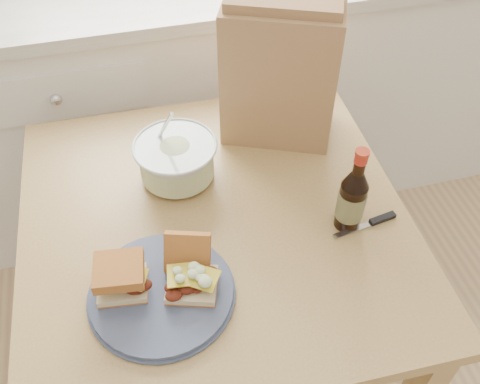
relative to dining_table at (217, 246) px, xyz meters
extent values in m
cube|color=white|center=(0.15, 0.88, -0.19)|extent=(2.40, 0.60, 0.90)
cube|color=tan|center=(0.00, 0.00, 0.09)|extent=(0.92, 0.92, 0.04)
cube|color=tan|center=(-0.39, 0.41, -0.29)|extent=(0.06, 0.06, 0.71)
cube|color=tan|center=(0.41, 0.39, -0.29)|extent=(0.06, 0.06, 0.71)
cylinder|color=#434E6C|center=(-0.15, -0.18, 0.12)|extent=(0.30, 0.30, 0.02)
cube|color=beige|center=(-0.23, -0.15, 0.14)|extent=(0.11, 0.10, 0.02)
cube|color=gold|center=(-0.23, -0.15, 0.17)|extent=(0.07, 0.07, 0.00)
cube|color=#AB642D|center=(-0.23, -0.15, 0.19)|extent=(0.11, 0.10, 0.03)
cube|color=beige|center=(-0.09, -0.19, 0.14)|extent=(0.13, 0.12, 0.02)
cube|color=gold|center=(-0.09, -0.19, 0.17)|extent=(0.07, 0.07, 0.00)
cube|color=#AB642D|center=(-0.09, -0.13, 0.17)|extent=(0.11, 0.09, 0.09)
cone|color=silver|center=(-0.06, 0.16, 0.16)|extent=(0.20, 0.20, 0.10)
cylinder|color=beige|center=(-0.06, 0.16, 0.16)|extent=(0.18, 0.18, 0.07)
torus|color=silver|center=(-0.06, 0.16, 0.21)|extent=(0.21, 0.21, 0.01)
cylinder|color=silver|center=(-0.08, 0.19, 0.25)|extent=(0.05, 0.07, 0.14)
cylinder|color=black|center=(0.29, -0.09, 0.17)|extent=(0.06, 0.06, 0.13)
cone|color=black|center=(0.29, -0.09, 0.26)|extent=(0.06, 0.06, 0.04)
cylinder|color=black|center=(0.29, -0.09, 0.30)|extent=(0.03, 0.03, 0.05)
cylinder|color=#B32217|center=(0.29, -0.09, 0.32)|extent=(0.03, 0.03, 0.02)
cylinder|color=#A9341F|center=(0.29, -0.09, 0.33)|extent=(0.03, 0.03, 0.01)
cylinder|color=#353E1F|center=(0.29, -0.09, 0.18)|extent=(0.06, 0.06, 0.07)
cube|color=silver|center=(0.30, -0.12, 0.11)|extent=(0.12, 0.03, 0.00)
cube|color=black|center=(0.38, -0.10, 0.12)|extent=(0.07, 0.03, 0.01)
cube|color=#A67550|center=(0.24, 0.28, 0.30)|extent=(0.33, 0.28, 0.37)
camera|label=1|loc=(-0.15, -0.80, 1.07)|focal=40.00mm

